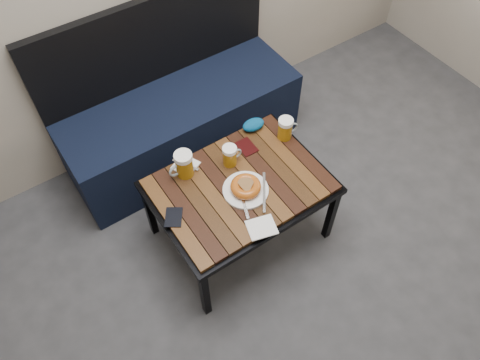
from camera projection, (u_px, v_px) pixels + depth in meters
bench at (180, 118)px, 2.79m from camera, size 1.40×0.50×0.95m
cafe_table at (240, 189)px, 2.29m from camera, size 0.84×0.62×0.47m
beer_mug_left at (184, 165)px, 2.23m from camera, size 0.13×0.09×0.14m
beer_mug_centre at (230, 155)px, 2.28m from camera, size 0.10×0.07×0.12m
beer_mug_right at (286, 128)px, 2.38m from camera, size 0.12×0.09×0.12m
plate_pie at (246, 187)px, 2.21m from camera, size 0.21×0.21×0.06m
plate_bagel at (246, 188)px, 2.21m from camera, size 0.24×0.27×0.06m
napkin_left at (186, 165)px, 2.32m from camera, size 0.15×0.15×0.01m
napkin_right at (262, 227)px, 2.10m from camera, size 0.15×0.14×0.01m
passport_navy at (174, 217)px, 2.14m from camera, size 0.12×0.13×0.01m
passport_burgundy at (247, 147)px, 2.39m from camera, size 0.08×0.11×0.01m
knit_pouch at (253, 125)px, 2.45m from camera, size 0.13×0.09×0.05m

